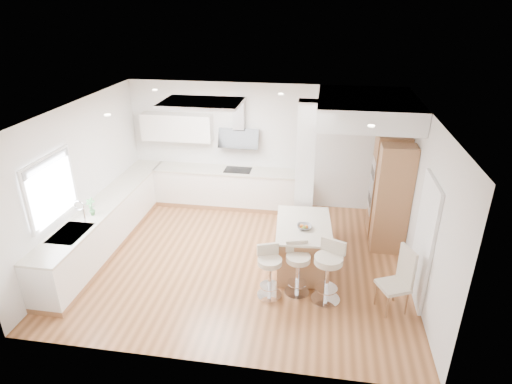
% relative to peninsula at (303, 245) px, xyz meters
% --- Properties ---
extents(ground, '(6.00, 6.00, 0.00)m').
position_rel_peninsula_xyz_m(ground, '(-1.11, 0.04, -0.44)').
color(ground, '#A86A3E').
rests_on(ground, ground).
extents(ceiling, '(6.00, 5.00, 0.02)m').
position_rel_peninsula_xyz_m(ceiling, '(-1.11, 0.04, -0.44)').
color(ceiling, white).
rests_on(ceiling, ground).
extents(wall_back, '(6.00, 0.04, 2.80)m').
position_rel_peninsula_xyz_m(wall_back, '(-1.11, 2.54, 0.96)').
color(wall_back, silver).
rests_on(wall_back, ground).
extents(wall_left, '(0.04, 5.00, 2.80)m').
position_rel_peninsula_xyz_m(wall_left, '(-4.11, 0.04, 0.96)').
color(wall_left, silver).
rests_on(wall_left, ground).
extents(wall_right, '(0.04, 5.00, 2.80)m').
position_rel_peninsula_xyz_m(wall_right, '(1.89, 0.04, 0.96)').
color(wall_right, silver).
rests_on(wall_right, ground).
extents(skylight, '(4.10, 2.10, 0.06)m').
position_rel_peninsula_xyz_m(skylight, '(-1.90, 0.64, 2.34)').
color(skylight, white).
rests_on(skylight, ground).
extents(window_left, '(0.06, 1.28, 1.07)m').
position_rel_peninsula_xyz_m(window_left, '(-4.06, -0.86, 1.26)').
color(window_left, silver).
rests_on(window_left, ground).
extents(doorway_right, '(0.05, 1.00, 2.10)m').
position_rel_peninsula_xyz_m(doorway_right, '(1.87, -0.56, 0.56)').
color(doorway_right, '#4C423C').
rests_on(doorway_right, ground).
extents(counter_left, '(0.63, 4.50, 1.35)m').
position_rel_peninsula_xyz_m(counter_left, '(-3.81, 0.27, 0.02)').
color(counter_left, '#A37046').
rests_on(counter_left, ground).
extents(counter_back, '(3.62, 0.63, 2.50)m').
position_rel_peninsula_xyz_m(counter_back, '(-2.02, 2.26, 0.26)').
color(counter_back, '#A37046').
rests_on(counter_back, ground).
extents(pillar, '(0.35, 0.35, 2.80)m').
position_rel_peninsula_xyz_m(pillar, '(-0.06, 0.99, 0.96)').
color(pillar, white).
rests_on(pillar, ground).
extents(soffit, '(1.78, 2.20, 0.40)m').
position_rel_peninsula_xyz_m(soffit, '(0.99, 1.44, 2.16)').
color(soffit, white).
rests_on(soffit, ground).
extents(oven_column, '(0.63, 1.21, 2.10)m').
position_rel_peninsula_xyz_m(oven_column, '(1.57, 1.27, 0.61)').
color(oven_column, '#A37046').
rests_on(oven_column, ground).
extents(peninsula, '(1.04, 1.48, 0.93)m').
position_rel_peninsula_xyz_m(peninsula, '(0.00, 0.00, 0.00)').
color(peninsula, '#A37046').
rests_on(peninsula, ground).
extents(bar_stool_a, '(0.52, 0.52, 0.90)m').
position_rel_peninsula_xyz_m(bar_stool_a, '(-0.48, -0.92, 0.07)').
color(bar_stool_a, silver).
rests_on(bar_stool_a, ground).
extents(bar_stool_b, '(0.51, 0.51, 0.92)m').
position_rel_peninsula_xyz_m(bar_stool_b, '(-0.04, -0.77, 0.08)').
color(bar_stool_b, silver).
rests_on(bar_stool_b, ground).
extents(bar_stool_c, '(0.61, 0.61, 1.04)m').
position_rel_peninsula_xyz_m(bar_stool_c, '(0.44, -0.88, 0.15)').
color(bar_stool_c, silver).
rests_on(bar_stool_c, ground).
extents(dining_chair, '(0.55, 0.55, 1.07)m').
position_rel_peninsula_xyz_m(dining_chair, '(1.52, -0.92, 0.14)').
color(dining_chair, beige).
rests_on(dining_chair, ground).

